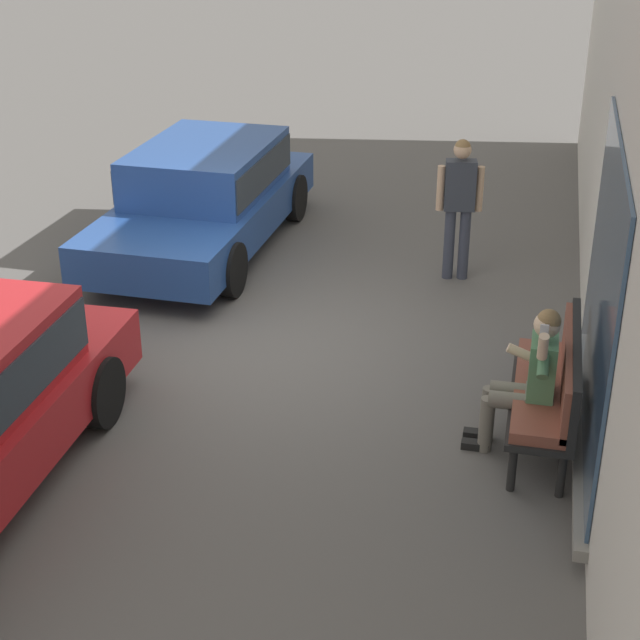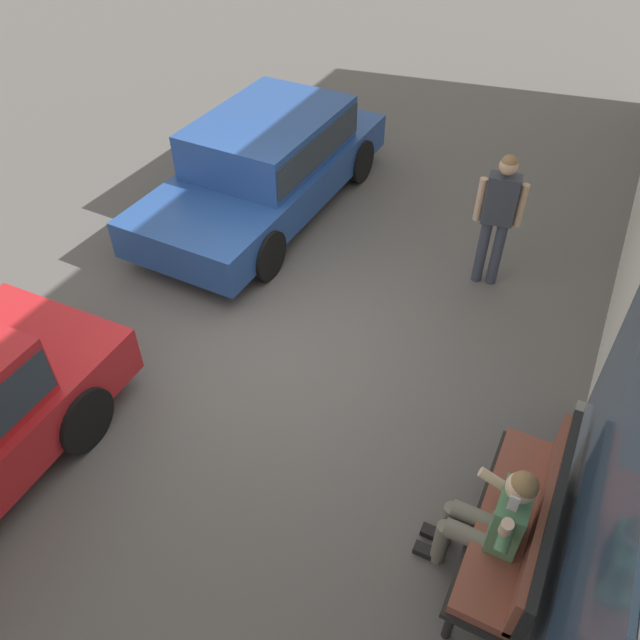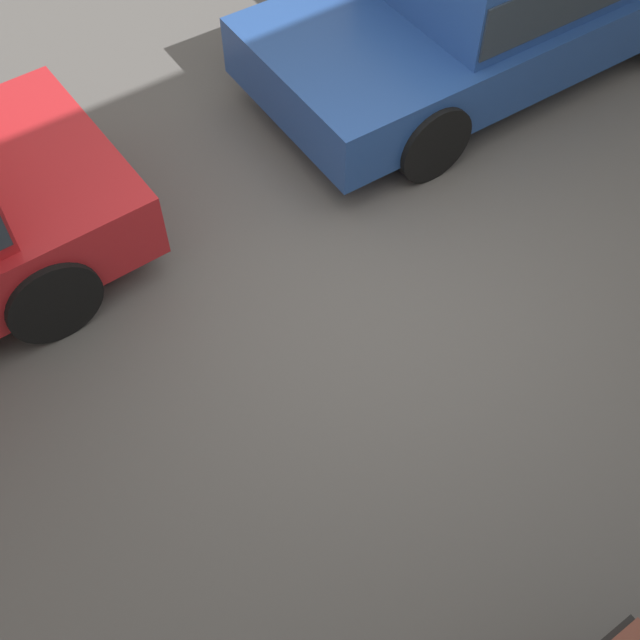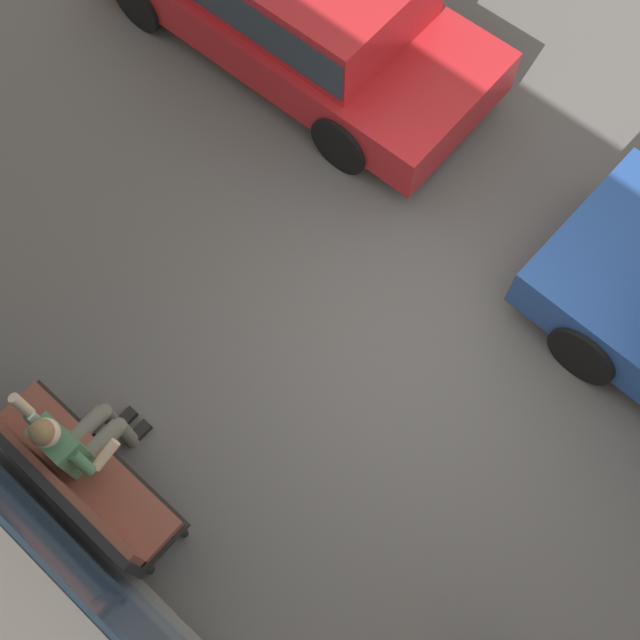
{
  "view_description": "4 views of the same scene",
  "coord_description": "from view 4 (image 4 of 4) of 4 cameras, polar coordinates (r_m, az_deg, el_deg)",
  "views": [
    {
      "loc": [
        8.88,
        2.6,
        4.69
      ],
      "look_at": [
        1.05,
        0.78,
        0.87
      ],
      "focal_mm": 55.0,
      "sensor_mm": 36.0,
      "label": 1
    },
    {
      "loc": [
        4.18,
        2.6,
        4.94
      ],
      "look_at": [
        0.25,
        0.64,
        0.95
      ],
      "focal_mm": 35.0,
      "sensor_mm": 36.0,
      "label": 2
    },
    {
      "loc": [
        2.26,
        2.6,
        4.48
      ],
      "look_at": [
        0.74,
        0.43,
        0.85
      ],
      "focal_mm": 45.0,
      "sensor_mm": 36.0,
      "label": 3
    },
    {
      "loc": [
        -1.07,
        2.6,
        6.85
      ],
      "look_at": [
        0.6,
        0.71,
        0.95
      ],
      "focal_mm": 45.0,
      "sensor_mm": 36.0,
      "label": 4
    }
  ],
  "objects": [
    {
      "name": "building_facade",
      "position": [
        4.5,
        -18.51,
        -20.55
      ],
      "size": [
        18.0,
        0.51,
        5.13
      ],
      "color": "beige",
      "rests_on": "ground_plane"
    },
    {
      "name": "person_on_phone",
      "position": [
        6.63,
        -17.0,
        -8.17
      ],
      "size": [
        0.73,
        0.74,
        1.35
      ],
      "color": "#6B665B",
      "rests_on": "ground_plane"
    },
    {
      "name": "ground_plane",
      "position": [
        7.4,
        7.15,
        -1.92
      ],
      "size": [
        60.0,
        60.0,
        0.0
      ],
      "primitive_type": "plane",
      "color": "#565451"
    },
    {
      "name": "bench",
      "position": [
        6.69,
        -17.13,
        -10.8
      ],
      "size": [
        1.8,
        0.55,
        1.01
      ],
      "color": "black",
      "rests_on": "ground_plane"
    }
  ]
}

